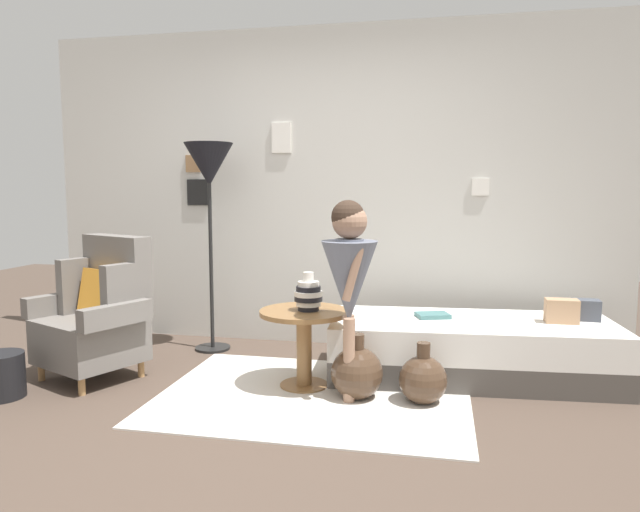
% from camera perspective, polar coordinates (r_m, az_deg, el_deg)
% --- Properties ---
extents(ground_plane, '(12.00, 12.00, 0.00)m').
position_cam_1_polar(ground_plane, '(3.21, -6.37, -17.15)').
color(ground_plane, '#4C3D33').
extents(gallery_wall, '(4.80, 0.12, 2.60)m').
position_cam_1_polar(gallery_wall, '(4.83, 0.66, 6.68)').
color(gallery_wall, beige).
rests_on(gallery_wall, ground).
extents(rug, '(1.92, 1.45, 0.01)m').
position_cam_1_polar(rug, '(3.74, -0.57, -13.52)').
color(rug, silver).
rests_on(rug, ground).
extents(armchair, '(0.89, 0.80, 0.97)m').
position_cam_1_polar(armchair, '(4.28, -20.97, -5.34)').
color(armchair, tan).
rests_on(armchair, ground).
extents(daybed, '(1.95, 0.93, 0.40)m').
position_cam_1_polar(daybed, '(4.17, 14.63, -8.82)').
color(daybed, '#4C4742').
rests_on(daybed, ground).
extents(pillow_head, '(0.18, 0.13, 0.14)m').
position_cam_1_polar(pillow_head, '(4.37, 24.68, -4.84)').
color(pillow_head, '#474C56').
rests_on(pillow_head, daybed).
extents(pillow_mid, '(0.21, 0.12, 0.16)m').
position_cam_1_polar(pillow_mid, '(4.22, 22.68, -5.01)').
color(pillow_mid, tan).
rests_on(pillow_mid, daybed).
extents(side_table, '(0.58, 0.58, 0.51)m').
position_cam_1_polar(side_table, '(3.79, -1.58, -7.46)').
color(side_table, olive).
rests_on(side_table, ground).
extents(vase_striped, '(0.18, 0.18, 0.25)m').
position_cam_1_polar(vase_striped, '(3.73, -1.15, -3.85)').
color(vase_striped, black).
rests_on(vase_striped, side_table).
extents(floor_lamp, '(0.38, 0.38, 1.65)m').
position_cam_1_polar(floor_lamp, '(4.67, -10.86, 8.06)').
color(floor_lamp, black).
rests_on(floor_lamp, ground).
extents(person_child, '(0.34, 0.34, 1.23)m').
position_cam_1_polar(person_child, '(3.48, 2.90, -1.60)').
color(person_child, '#A37A60').
rests_on(person_child, ground).
extents(book_on_daybed, '(0.26, 0.22, 0.03)m').
position_cam_1_polar(book_on_daybed, '(4.14, 11.03, -5.75)').
color(book_on_daybed, '#457475').
rests_on(book_on_daybed, daybed).
extents(demijohn_near, '(0.32, 0.32, 0.41)m').
position_cam_1_polar(demijohn_near, '(3.65, 3.65, -11.36)').
color(demijohn_near, '#473323').
rests_on(demijohn_near, ground).
extents(demijohn_far, '(0.29, 0.29, 0.38)m').
position_cam_1_polar(demijohn_far, '(3.62, 10.09, -11.86)').
color(demijohn_far, '#473323').
rests_on(demijohn_far, ground).
extents(magazine_basket, '(0.28, 0.28, 0.28)m').
position_cam_1_polar(magazine_basket, '(4.17, -28.88, -10.26)').
color(magazine_basket, black).
rests_on(magazine_basket, ground).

